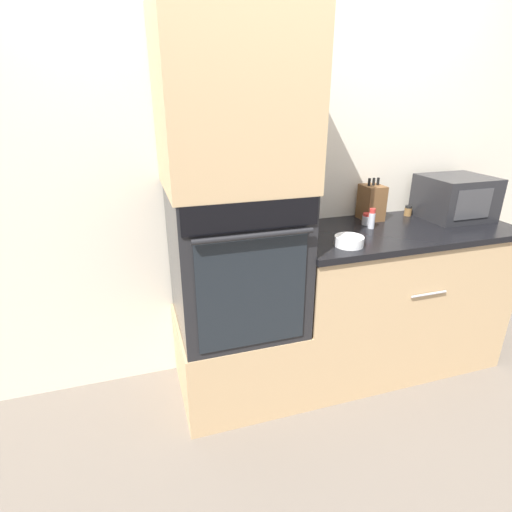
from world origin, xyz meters
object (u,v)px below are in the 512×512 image
Objects in this scene: condiment_jar_far at (408,211)px; condiment_jar_back at (310,234)px; microwave at (455,197)px; wall_oven at (236,258)px; bowl at (349,241)px; condiment_jar_mid at (367,219)px; knife_block at (371,202)px; condiment_jar_near at (372,219)px.

condiment_jar_back is at bearing -161.98° from condiment_jar_far.
condiment_jar_far is (-0.24, 0.11, -0.10)m from microwave.
wall_oven is 5.01× the size of bowl.
condiment_jar_back reaches higher than condiment_jar_far.
condiment_jar_mid is (0.28, 0.29, 0.01)m from bowl.
condiment_jar_mid reaches higher than condiment_jar_far.
microwave and knife_block have the same top height.
bowl is 0.35m from condiment_jar_near.
microwave reaches higher than condiment_jar_far.
knife_block is (-0.51, 0.12, -0.02)m from microwave.
microwave is 0.60m from condiment_jar_mid.
knife_block is at bearing 46.37° from bowl.
condiment_jar_near is at bearing -103.55° from condiment_jar_mid.
microwave is 0.28m from condiment_jar_far.
wall_oven is 1.88× the size of microwave.
microwave reaches higher than condiment_jar_near.
condiment_jar_far is at bearing 30.53° from bowl.
condiment_jar_mid is 0.36m from condiment_jar_far.
condiment_jar_near is (0.82, 0.04, 0.13)m from wall_oven.
condiment_jar_back reaches higher than bowl.
condiment_jar_mid reaches higher than bowl.
microwave is 0.92m from bowl.
condiment_jar_back is at bearing -172.01° from microwave.
microwave is 0.53m from knife_block.
wall_oven is at bearing -167.38° from knife_block.
bowl is 0.74m from condiment_jar_far.
condiment_jar_back is at bearing -166.62° from condiment_jar_near.
condiment_jar_far is (0.27, -0.01, -0.07)m from knife_block.
microwave is 5.78× the size of condiment_jar_mid.
condiment_jar_near is (0.27, 0.22, 0.03)m from bowl.
microwave is at bearing -13.12° from knife_block.
microwave is at bearing -25.40° from condiment_jar_far.
wall_oven reaches higher than condiment_jar_near.
condiment_jar_mid is at bearing 45.37° from bowl.
microwave is 0.61m from condiment_jar_near.
condiment_jar_far is 0.71× the size of condiment_jar_back.
condiment_jar_mid is 0.75× the size of condiment_jar_back.
wall_oven is 1.44m from microwave.
microwave reaches higher than condiment_jar_back.
wall_oven reaches higher than bowl.
microwave is 1.55× the size of knife_block.
wall_oven is at bearing -176.59° from microwave.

